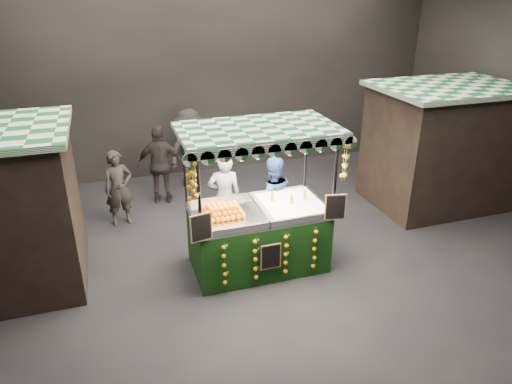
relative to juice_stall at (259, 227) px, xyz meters
name	(u,v)px	position (x,y,z in m)	size (l,w,h in m)	color
ground	(272,271)	(0.17, -0.21, -0.77)	(12.00, 12.00, 0.00)	black
market_hall	(276,69)	(0.17, -0.21, 2.61)	(12.10, 10.10, 5.05)	black
neighbour_stall_right	(442,146)	(4.57, 1.29, 0.54)	(3.00, 2.20, 2.60)	black
juice_stall	(259,227)	(0.00, 0.00, 0.00)	(2.56, 1.51, 2.48)	black
vendor_grey	(225,197)	(-0.29, 1.17, 0.07)	(0.68, 0.51, 1.69)	gray
vendor_blue	(272,200)	(0.52, 0.81, 0.06)	(0.85, 0.69, 1.67)	navy
shopper_0	(119,188)	(-2.15, 2.37, 0.00)	(0.63, 0.47, 1.55)	#2B2723
shopper_1	(414,163)	(4.15, 1.59, 0.09)	(1.04, 1.06, 1.72)	#2B2423
shopper_2	(161,165)	(-1.20, 3.15, 0.11)	(1.10, 0.66, 1.76)	black
shopper_3	(190,149)	(-0.43, 3.82, 0.17)	(1.41, 1.25, 1.89)	black
shopper_4	(5,171)	(-4.33, 3.58, 0.18)	(1.03, 0.78, 1.91)	#2A2722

